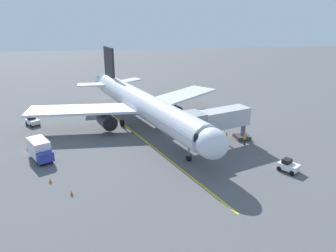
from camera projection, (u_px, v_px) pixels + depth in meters
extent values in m
plane|color=#565659|center=(141.00, 129.00, 53.48)|extent=(220.00, 220.00, 0.00)
cube|color=yellow|center=(148.00, 143.00, 47.76)|extent=(13.97, 37.65, 0.01)
cylinder|color=silver|center=(144.00, 104.00, 51.98)|extent=(15.25, 33.23, 3.80)
ellipsoid|color=silver|center=(212.00, 144.00, 36.94)|extent=(4.76, 5.00, 3.61)
cone|color=silver|center=(105.00, 83.00, 67.27)|extent=(4.24, 3.99, 3.42)
cube|color=black|center=(205.00, 135.00, 37.91)|extent=(3.58, 2.61, 0.90)
cube|color=silver|center=(178.00, 96.00, 59.11)|extent=(16.14, 15.29, 0.36)
cylinder|color=black|center=(172.00, 110.00, 56.13)|extent=(3.33, 3.98, 2.30)
cylinder|color=black|center=(178.00, 113.00, 54.69)|extent=(2.04, 0.91, 2.10)
cube|color=silver|center=(84.00, 110.00, 51.40)|extent=(17.21, 5.76, 0.36)
cylinder|color=black|center=(107.00, 121.00, 50.89)|extent=(3.33, 3.98, 2.30)
cylinder|color=black|center=(111.00, 124.00, 49.44)|extent=(2.04, 0.91, 2.10)
cube|color=black|center=(109.00, 66.00, 63.51)|extent=(1.99, 4.63, 7.20)
cube|color=silver|center=(126.00, 81.00, 65.79)|extent=(6.52, 5.84, 0.24)
cube|color=silver|center=(95.00, 84.00, 62.89)|extent=(6.48, 2.63, 0.24)
cylinder|color=slate|center=(189.00, 148.00, 41.62)|extent=(0.24, 0.24, 2.77)
cylinder|color=black|center=(189.00, 158.00, 42.08)|extent=(0.66, 0.81, 0.70)
cylinder|color=slate|center=(150.00, 110.00, 56.36)|extent=(0.24, 0.24, 2.77)
cylinder|color=black|center=(151.00, 118.00, 56.83)|extent=(0.80, 1.19, 1.10)
cylinder|color=slate|center=(122.00, 115.00, 54.01)|extent=(0.24, 0.24, 2.77)
cylinder|color=black|center=(122.00, 123.00, 54.47)|extent=(0.80, 1.19, 1.10)
cube|color=#B7B7BC|center=(219.00, 119.00, 45.90)|extent=(9.35, 5.53, 2.50)
cube|color=gray|center=(192.00, 124.00, 43.86)|extent=(3.73, 3.97, 3.00)
cylinder|color=slate|center=(243.00, 127.00, 48.59)|extent=(0.70, 0.70, 3.90)
cube|color=#333338|center=(243.00, 137.00, 49.14)|extent=(2.00, 2.00, 0.60)
cylinder|color=#23232D|center=(244.00, 142.00, 47.03)|extent=(0.26, 0.26, 0.88)
cube|color=orange|center=(245.00, 137.00, 46.78)|extent=(0.39, 0.26, 0.60)
cube|color=silver|center=(245.00, 137.00, 46.78)|extent=(0.41, 0.27, 0.10)
sphere|color=tan|center=(245.00, 134.00, 46.64)|extent=(0.22, 0.22, 0.22)
cylinder|color=#23232D|center=(226.00, 141.00, 47.34)|extent=(0.26, 0.26, 0.88)
cube|color=orange|center=(226.00, 136.00, 47.09)|extent=(0.25, 0.39, 0.60)
cube|color=silver|center=(226.00, 136.00, 47.09)|extent=(0.26, 0.41, 0.10)
sphere|color=tan|center=(226.00, 133.00, 46.95)|extent=(0.22, 0.22, 0.22)
cube|color=white|center=(33.00, 122.00, 54.83)|extent=(2.62, 2.73, 0.70)
cube|color=black|center=(31.00, 118.00, 54.82)|extent=(1.42, 1.39, 0.50)
cylinder|color=black|center=(39.00, 124.00, 54.89)|extent=(0.57, 0.62, 0.60)
cylinder|color=black|center=(31.00, 126.00, 53.99)|extent=(0.57, 0.62, 0.60)
cylinder|color=black|center=(34.00, 122.00, 55.91)|extent=(0.57, 0.62, 0.60)
cylinder|color=black|center=(27.00, 123.00, 55.00)|extent=(0.57, 0.62, 0.60)
cube|color=white|center=(289.00, 166.00, 39.26)|extent=(2.56, 2.74, 0.70)
cube|color=black|center=(287.00, 161.00, 39.26)|extent=(1.42, 1.37, 0.50)
cylinder|color=black|center=(297.00, 169.00, 39.27)|extent=(0.55, 0.63, 0.60)
cylinder|color=black|center=(292.00, 173.00, 38.41)|extent=(0.55, 0.63, 0.60)
cylinder|color=black|center=(285.00, 165.00, 40.34)|extent=(0.55, 0.63, 0.60)
cylinder|color=black|center=(279.00, 169.00, 39.48)|extent=(0.55, 0.63, 0.60)
cube|color=#2D3899|center=(45.00, 156.00, 41.07)|extent=(2.49, 2.41, 1.20)
cube|color=black|center=(46.00, 157.00, 40.48)|extent=(1.56, 0.96, 0.70)
cube|color=silver|center=(39.00, 148.00, 42.36)|extent=(3.50, 4.12, 2.20)
cylinder|color=black|center=(51.00, 160.00, 41.46)|extent=(0.63, 0.86, 0.84)
cylinder|color=black|center=(40.00, 163.00, 40.71)|extent=(0.63, 0.86, 0.84)
cylinder|color=black|center=(43.00, 152.00, 43.85)|extent=(0.63, 0.86, 0.84)
cylinder|color=black|center=(33.00, 154.00, 43.10)|extent=(0.63, 0.86, 0.84)
cone|color=#F2590F|center=(262.00, 152.00, 44.07)|extent=(0.32, 0.32, 0.55)
cone|color=#F2590F|center=(233.00, 134.00, 50.33)|extent=(0.32, 0.32, 0.55)
cone|color=#F2590F|center=(50.00, 180.00, 36.85)|extent=(0.32, 0.32, 0.55)
cone|color=#F2590F|center=(72.00, 193.00, 34.34)|extent=(0.32, 0.32, 0.55)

